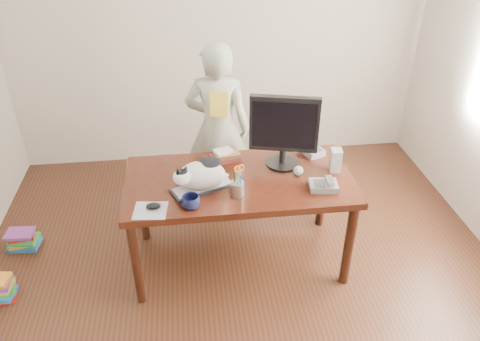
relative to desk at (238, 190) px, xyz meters
name	(u,v)px	position (x,y,z in m)	size (l,w,h in m)	color
room	(253,146)	(0.00, -0.68, 0.75)	(4.50, 4.50, 4.50)	black
desk	(238,190)	(0.00, 0.00, 0.00)	(1.60, 0.80, 0.75)	black
keyboard	(203,187)	(-0.26, -0.17, 0.16)	(0.45, 0.30, 0.03)	black
cat	(200,174)	(-0.27, -0.18, 0.27)	(0.39, 0.31, 0.23)	white
monitor	(284,128)	(0.33, 0.05, 0.46)	(0.48, 0.29, 0.55)	black
pen_cup	(238,187)	(-0.03, -0.27, 0.21)	(0.12, 0.12, 0.23)	#949499
mousepad	(150,211)	(-0.61, -0.38, 0.15)	(0.23, 0.21, 0.00)	#B2B6BF
mouse	(153,206)	(-0.59, -0.36, 0.17)	(0.10, 0.07, 0.04)	black
coffee_mug	(191,202)	(-0.35, -0.38, 0.19)	(0.12, 0.12, 0.09)	#0D1034
phone	(324,185)	(0.56, -0.27, 0.18)	(0.20, 0.17, 0.09)	slate
speaker	(336,160)	(0.70, -0.05, 0.23)	(0.09, 0.09, 0.17)	#A3A3A5
baseball	(298,171)	(0.42, -0.08, 0.18)	(0.07, 0.07, 0.07)	beige
book_stack	(225,155)	(-0.07, 0.20, 0.18)	(0.24, 0.21, 0.08)	#541617
calculator	(312,151)	(0.60, 0.20, 0.17)	(0.19, 0.21, 0.05)	slate
person	(218,129)	(-0.08, 0.70, 0.15)	(0.55, 0.36, 1.50)	silver
held_book	(219,104)	(-0.08, 0.53, 0.45)	(0.16, 0.12, 0.20)	yellow
book_pile_b	(23,239)	(-1.72, 0.27, -0.53)	(0.26, 0.20, 0.15)	#195999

